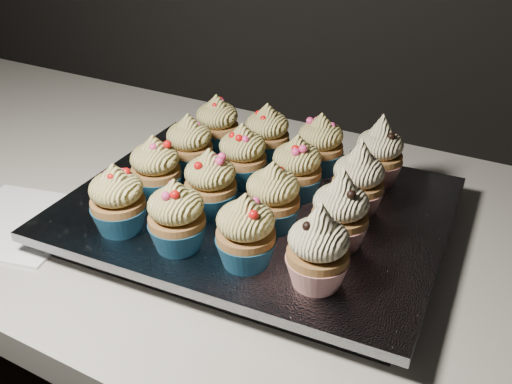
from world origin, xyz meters
TOP-DOWN VIEW (x-y plane):
  - worktop at (0.00, 1.70)m, footprint 2.44×0.64m
  - napkin at (-0.15, 1.52)m, footprint 0.19×0.19m
  - baking_tray at (0.12, 1.67)m, footprint 0.44×0.35m
  - foil_lining at (0.12, 1.67)m, footprint 0.48×0.38m
  - cupcake_0 at (0.01, 1.54)m, footprint 0.06×0.06m
  - cupcake_1 at (0.09, 1.54)m, footprint 0.06×0.06m
  - cupcake_2 at (0.17, 1.56)m, footprint 0.06×0.06m
  - cupcake_3 at (0.24, 1.56)m, footprint 0.06×0.06m
  - cupcake_4 at (0.00, 1.62)m, footprint 0.06×0.06m
  - cupcake_5 at (0.08, 1.62)m, footprint 0.06×0.06m
  - cupcake_6 at (0.16, 1.63)m, footprint 0.06×0.06m
  - cupcake_7 at (0.24, 1.63)m, footprint 0.06×0.06m
  - cupcake_8 at (-0.00, 1.70)m, footprint 0.06×0.06m
  - cupcake_9 at (0.08, 1.70)m, footprint 0.06×0.06m
  - cupcake_10 at (0.15, 1.71)m, footprint 0.06×0.06m
  - cupcake_11 at (0.23, 1.71)m, footprint 0.06×0.06m
  - cupcake_12 at (-0.01, 1.77)m, footprint 0.06×0.06m
  - cupcake_13 at (0.07, 1.78)m, footprint 0.06×0.06m
  - cupcake_14 at (0.15, 1.78)m, footprint 0.06×0.06m
  - cupcake_15 at (0.23, 1.79)m, footprint 0.06×0.06m

SIDE VIEW (x-z plane):
  - worktop at x=0.00m, z-range 0.86..0.90m
  - napkin at x=-0.15m, z-range 0.90..0.90m
  - baking_tray at x=0.12m, z-range 0.90..0.92m
  - foil_lining at x=0.12m, z-range 0.92..0.93m
  - cupcake_0 at x=0.01m, z-range 0.93..1.01m
  - cupcake_1 at x=0.09m, z-range 0.93..1.01m
  - cupcake_2 at x=0.17m, z-range 0.93..1.01m
  - cupcake_4 at x=0.00m, z-range 0.93..1.01m
  - cupcake_5 at x=0.08m, z-range 0.93..1.01m
  - cupcake_6 at x=0.16m, z-range 0.93..1.01m
  - cupcake_8 at x=0.00m, z-range 0.93..1.01m
  - cupcake_9 at x=0.08m, z-range 0.93..1.01m
  - cupcake_10 at x=0.15m, z-range 0.93..1.01m
  - cupcake_12 at x=-0.01m, z-range 0.93..1.01m
  - cupcake_13 at x=0.07m, z-range 0.93..1.01m
  - cupcake_14 at x=0.15m, z-range 0.93..1.01m
  - cupcake_3 at x=0.24m, z-range 0.93..1.02m
  - cupcake_7 at x=0.24m, z-range 0.93..1.02m
  - cupcake_11 at x=0.23m, z-range 0.93..1.02m
  - cupcake_15 at x=0.23m, z-range 0.93..1.02m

